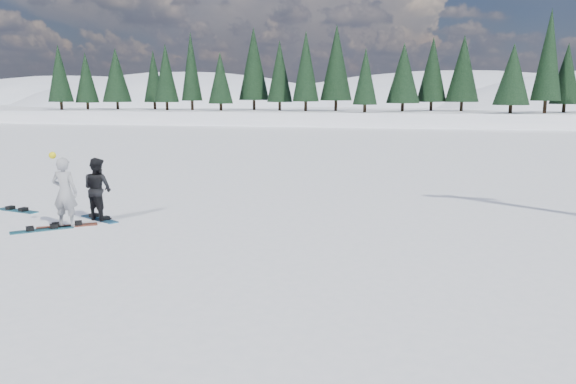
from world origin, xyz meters
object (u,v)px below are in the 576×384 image
(snowboarder_woman, at_px, (65,192))
(snowboarder_man, at_px, (98,189))
(snowboard_loose_a, at_px, (42,230))
(snowboard_loose_c, at_px, (17,211))

(snowboarder_woman, bearing_deg, snowboarder_man, -114.14)
(snowboarder_man, relative_size, snowboard_loose_a, 1.15)
(snowboarder_woman, distance_m, snowboarder_man, 1.04)
(snowboard_loose_c, relative_size, snowboard_loose_a, 1.00)
(snowboarder_woman, distance_m, snowboard_loose_a, 1.11)
(snowboarder_woman, bearing_deg, snowboard_loose_a, 48.26)
(snowboard_loose_c, height_order, snowboard_loose_a, same)
(snowboarder_woman, height_order, snowboard_loose_c, snowboarder_woman)
(snowboarder_woman, relative_size, snowboarder_man, 1.15)
(snowboarder_woman, distance_m, snowboard_loose_c, 3.17)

